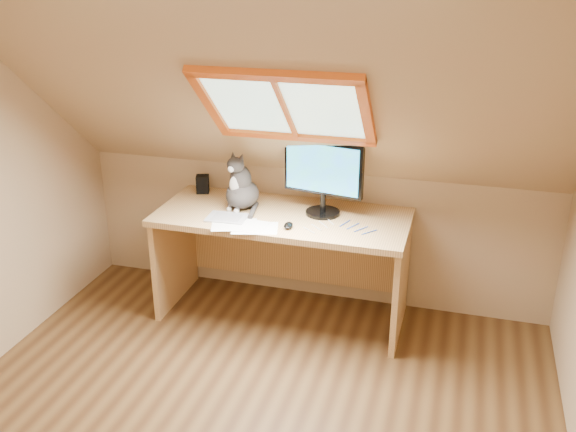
% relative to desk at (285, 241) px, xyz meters
% --- Properties ---
extents(room_shell, '(3.52, 3.52, 2.41)m').
position_rel_desk_xyz_m(room_shell, '(0.12, -1.55, 0.87)').
color(room_shell, tan).
rests_on(room_shell, ground).
extents(desk, '(1.74, 0.76, 0.79)m').
position_rel_desk_xyz_m(desk, '(0.00, 0.00, 0.00)').
color(desk, tan).
rests_on(desk, ground).
extents(monitor, '(0.56, 0.24, 0.52)m').
position_rel_desk_xyz_m(monitor, '(0.27, -0.00, 0.53)').
color(monitor, black).
rests_on(monitor, desk).
extents(cat, '(0.31, 0.33, 0.42)m').
position_rel_desk_xyz_m(cat, '(-0.31, -0.04, 0.38)').
color(cat, '#3B3634').
rests_on(cat, desk).
extents(desk_speaker, '(0.12, 0.12, 0.13)m').
position_rel_desk_xyz_m(desk_speaker, '(-0.70, 0.18, 0.30)').
color(desk_speaker, black).
rests_on(desk_speaker, desk).
extents(graphics_tablet, '(0.28, 0.20, 0.01)m').
position_rel_desk_xyz_m(graphics_tablet, '(-0.34, -0.26, 0.24)').
color(graphics_tablet, '#B2B2B7').
rests_on(graphics_tablet, desk).
extents(mouse, '(0.07, 0.11, 0.03)m').
position_rel_desk_xyz_m(mouse, '(0.11, -0.29, 0.25)').
color(mouse, black).
rests_on(mouse, desk).
extents(papers, '(0.35, 0.30, 0.01)m').
position_rel_desk_xyz_m(papers, '(-0.17, -0.33, 0.24)').
color(papers, white).
rests_on(papers, desk).
extents(cables, '(0.51, 0.26, 0.01)m').
position_rel_desk_xyz_m(cables, '(0.44, -0.19, 0.24)').
color(cables, silver).
rests_on(cables, desk).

